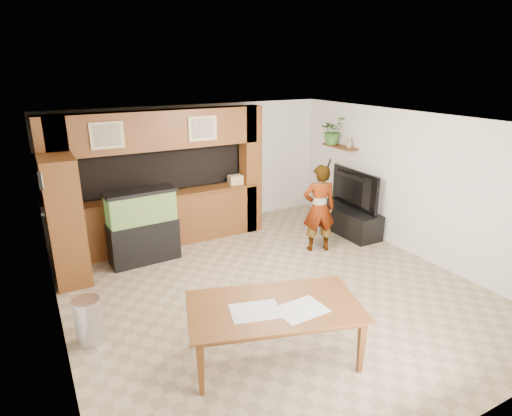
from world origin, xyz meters
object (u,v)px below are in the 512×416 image
pantry_cabinet (65,221)px  aquarium (143,227)px  person (319,208)px  television (349,190)px  dining_table (275,333)px

pantry_cabinet → aquarium: 1.29m
aquarium → person: person is taller
television → dining_table: bearing=131.3°
aquarium → television: size_ratio=0.96×
pantry_cabinet → person: bearing=-12.5°
aquarium → dining_table: aquarium is taller
person → dining_table: (-2.37, -2.36, -0.48)m
dining_table → television: bearing=56.3°
aquarium → person: bearing=-23.1°
aquarium → television: aquarium is taller
pantry_cabinet → television: pantry_cabinet is taller
television → person: bearing=115.0°
dining_table → aquarium: bearing=117.8°
aquarium → person: (3.02, -1.08, 0.18)m
pantry_cabinet → person: 4.36m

